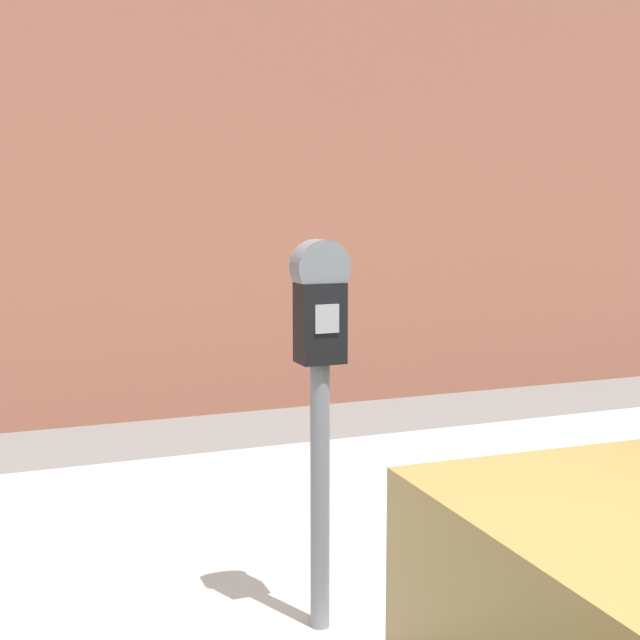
{
  "coord_description": "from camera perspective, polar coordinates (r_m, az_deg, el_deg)",
  "views": [
    {
      "loc": [
        -1.62,
        -2.08,
        1.78
      ],
      "look_at": [
        -0.39,
        1.03,
        1.34
      ],
      "focal_mm": 50.0,
      "sensor_mm": 36.0,
      "label": 1
    }
  ],
  "objects": [
    {
      "name": "parking_meter",
      "position": [
        3.4,
        0.0,
        -3.16
      ],
      "size": [
        0.21,
        0.14,
        1.53
      ],
      "color": "slate",
      "rests_on": "sidewalk"
    },
    {
      "name": "sidewalk",
      "position": [
        4.89,
        -0.85,
        -13.1
      ],
      "size": [
        24.0,
        2.8,
        0.11
      ],
      "color": "#BCB7AD",
      "rests_on": "ground_plane"
    },
    {
      "name": "building_facade",
      "position": [
        7.58,
        -9.41,
        15.96
      ],
      "size": [
        24.0,
        0.3,
        5.81
      ],
      "color": "#935642",
      "rests_on": "ground_plane"
    }
  ]
}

